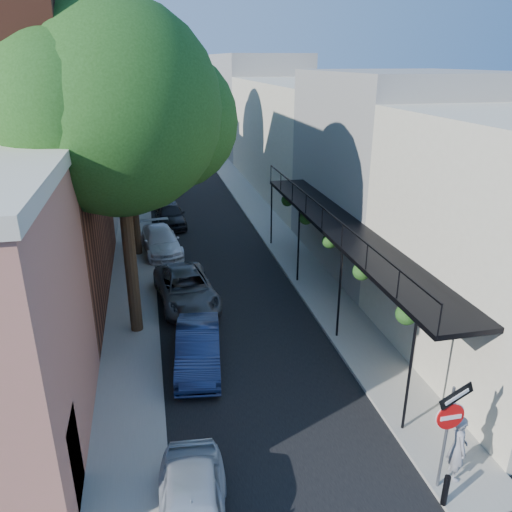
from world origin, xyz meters
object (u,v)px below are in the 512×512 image
sign_post (450,421)px  oak_mid (134,114)px  bollard (445,490)px  parked_car_g (164,181)px  oak_far (135,80)px  parked_car_c (186,288)px  oak_near (130,112)px  parked_car_b (198,348)px  parked_car_e (170,214)px  pedestrian (458,447)px  parked_car_d (161,241)px  parked_car_f (161,197)px

sign_post → oak_mid: (-6.58, 17.26, 5.02)m
bollard → parked_car_g: parked_car_g is taller
sign_post → oak_far: oak_far is taller
oak_mid → parked_car_c: bearing=-75.3°
oak_near → sign_post: bearing=-54.9°
sign_post → bollard: sign_post is taller
parked_car_b → parked_car_e: size_ratio=0.98×
bollard → pedestrian: 1.09m
sign_post → oak_far: 27.80m
oak_near → parked_car_g: size_ratio=2.32×
parked_car_d → parked_car_e: bearing=74.1°
parked_car_d → parked_car_f: bearing=80.9°
bollard → oak_near: bearing=123.1°
sign_post → oak_near: bearing=125.1°
parked_car_c → parked_car_f: bearing=85.6°
oak_far → oak_mid: bearing=-90.4°
oak_mid → parked_car_g: oak_mid is taller
parked_car_e → parked_car_b: bearing=-93.2°
sign_post → parked_car_e: (-5.03, 21.76, -1.34)m
parked_car_g → parked_car_d: bearing=-94.9°
pedestrian → parked_car_b: bearing=55.4°
oak_near → oak_far: size_ratio=0.96×
parked_car_e → parked_car_f: 4.84m
parked_car_c → parked_car_e: 10.73m
oak_mid → parked_car_b: oak_mid is taller
bollard → oak_mid: oak_mid is taller
parked_car_f → parked_car_d: bearing=-94.0°
oak_near → parked_car_b: bearing=-61.8°
sign_post → pedestrian: 1.20m
oak_far → parked_car_c: size_ratio=2.50×
parked_car_d → parked_car_g: parked_car_g is taller
sign_post → parked_car_f: 27.17m
parked_car_g → pedestrian: 31.37m
oak_far → parked_car_g: bearing=72.5°
oak_mid → pedestrian: (7.11, -17.02, -6.07)m
sign_post → oak_near: 12.77m
bollard → parked_car_d: 18.54m
oak_near → parked_car_d: size_ratio=2.58×
parked_car_d → oak_far: bearing=87.9°
pedestrian → oak_far: bearing=28.6°
parked_car_e → parked_car_g: 9.35m
parked_car_e → pedestrian: bearing=-79.0°
parked_car_e → pedestrian: pedestrian is taller
parked_car_b → parked_car_d: bearing=100.9°
sign_post → parked_car_b: bearing=128.0°
oak_mid → parked_car_d: 6.47m
bollard → pedestrian: size_ratio=0.46×
parked_car_b → parked_car_f: 20.25m
bollard → parked_car_d: (-5.60, 17.67, 0.12)m
sign_post → parked_car_g: size_ratio=0.61×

